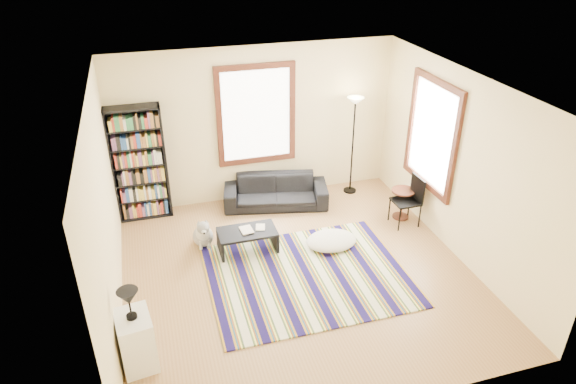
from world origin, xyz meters
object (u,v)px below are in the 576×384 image
object	(u,v)px
coffee_table	(248,241)
white_cabinet	(136,341)
bookshelf	(139,164)
sofa	(276,192)
floor_cushion	(331,241)
folding_chair	(406,202)
floor_lamp	(353,146)
side_table	(402,204)
dog	(203,231)

from	to	relation	value
coffee_table	white_cabinet	size ratio (longest dim) A/B	1.29
bookshelf	sofa	bearing A→B (deg)	-6.74
floor_cushion	white_cabinet	world-z (taller)	white_cabinet
floor_cushion	folding_chair	bearing A→B (deg)	11.52
coffee_table	white_cabinet	xyz separation A→B (m)	(-1.72, -1.91, 0.17)
floor_lamp	coffee_table	bearing A→B (deg)	-149.11
floor_cushion	side_table	distance (m)	1.56
folding_chair	bookshelf	bearing A→B (deg)	158.81
folding_chair	coffee_table	bearing A→B (deg)	179.22
floor_cushion	dog	size ratio (longest dim) A/B	1.60
floor_cushion	sofa	bearing A→B (deg)	108.10
side_table	white_cabinet	world-z (taller)	white_cabinet
floor_lamp	dog	size ratio (longest dim) A/B	3.63
sofa	white_cabinet	xyz separation A→B (m)	(-2.52, -3.18, 0.08)
side_table	folding_chair	world-z (taller)	folding_chair
coffee_table	white_cabinet	distance (m)	2.57
bookshelf	white_cabinet	size ratio (longest dim) A/B	2.86
bookshelf	coffee_table	xyz separation A→B (m)	(1.48, -1.54, -0.82)
sofa	floor_lamp	distance (m)	1.64
bookshelf	side_table	distance (m)	4.52
coffee_table	folding_chair	world-z (taller)	folding_chair
coffee_table	sofa	bearing A→B (deg)	57.82
floor_lamp	white_cabinet	xyz separation A→B (m)	(-4.02, -3.28, -0.58)
sofa	folding_chair	size ratio (longest dim) A/B	2.14
floor_cushion	white_cabinet	distance (m)	3.45
side_table	bookshelf	bearing A→B (deg)	162.85
sofa	dog	world-z (taller)	sofa
coffee_table	folding_chair	bearing A→B (deg)	0.63
floor_cushion	floor_lamp	bearing A→B (deg)	58.72
coffee_table	dog	distance (m)	0.74
bookshelf	coffee_table	distance (m)	2.29
sofa	bookshelf	size ratio (longest dim) A/B	0.92
bookshelf	side_table	bearing A→B (deg)	-17.15
folding_chair	white_cabinet	xyz separation A→B (m)	(-4.45, -1.94, -0.08)
floor_lamp	white_cabinet	distance (m)	5.22
coffee_table	dog	size ratio (longest dim) A/B	1.76
floor_cushion	side_table	world-z (taller)	side_table
floor_lamp	side_table	size ratio (longest dim) A/B	3.44
sofa	coffee_table	bearing A→B (deg)	-109.81
coffee_table	white_cabinet	world-z (taller)	white_cabinet
floor_lamp	dog	bearing A→B (deg)	-161.00
floor_cushion	side_table	size ratio (longest dim) A/B	1.51
bookshelf	floor_cushion	xyz separation A→B (m)	(2.79, -1.81, -0.90)
coffee_table	floor_cushion	distance (m)	1.33
side_table	white_cabinet	bearing A→B (deg)	-154.61
sofa	white_cabinet	bearing A→B (deg)	-116.04
sofa	dog	bearing A→B (deg)	-135.39
bookshelf	white_cabinet	bearing A→B (deg)	-93.94
coffee_table	side_table	world-z (taller)	side_table
sofa	white_cabinet	distance (m)	4.06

